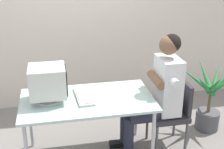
% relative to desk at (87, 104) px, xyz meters
% --- Properties ---
extents(desk, '(1.36, 0.76, 0.71)m').
position_rel_desk_xyz_m(desk, '(0.00, 0.00, 0.00)').
color(desk, '#B7B7BC').
rests_on(desk, ground_plane).
extents(crt_monitor, '(0.37, 0.32, 0.37)m').
position_rel_desk_xyz_m(crt_monitor, '(-0.38, 0.04, 0.26)').
color(crt_monitor, silver).
rests_on(crt_monitor, desk).
extents(keyboard, '(0.19, 0.44, 0.03)m').
position_rel_desk_xyz_m(keyboard, '(-0.03, 0.04, 0.07)').
color(keyboard, silver).
rests_on(keyboard, desk).
extents(office_chair, '(0.40, 0.40, 0.80)m').
position_rel_desk_xyz_m(office_chair, '(0.96, 0.04, -0.20)').
color(office_chair, '#4C4C51').
rests_on(office_chair, ground_plane).
extents(person_seated, '(0.74, 0.56, 1.34)m').
position_rel_desk_xyz_m(person_seated, '(0.78, 0.04, 0.06)').
color(person_seated, silver).
rests_on(person_seated, ground_plane).
extents(potted_plant, '(0.71, 0.68, 0.87)m').
position_rel_desk_xyz_m(potted_plant, '(1.55, 0.28, -0.27)').
color(potted_plant, '#4C4C51').
rests_on(potted_plant, ground_plane).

